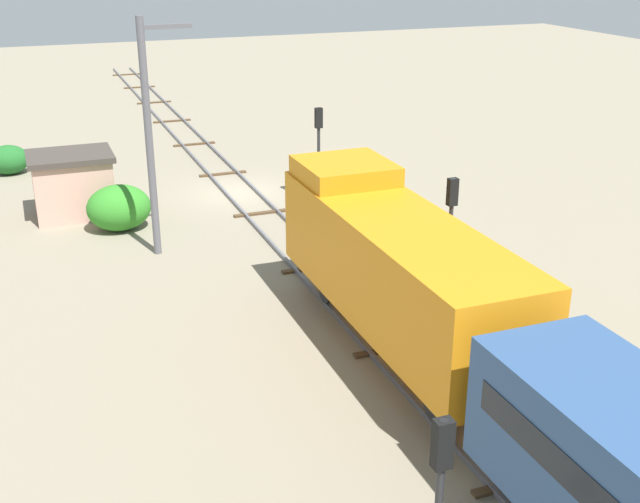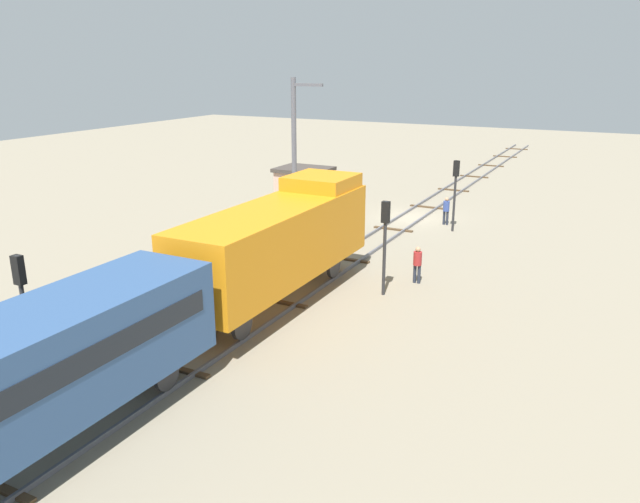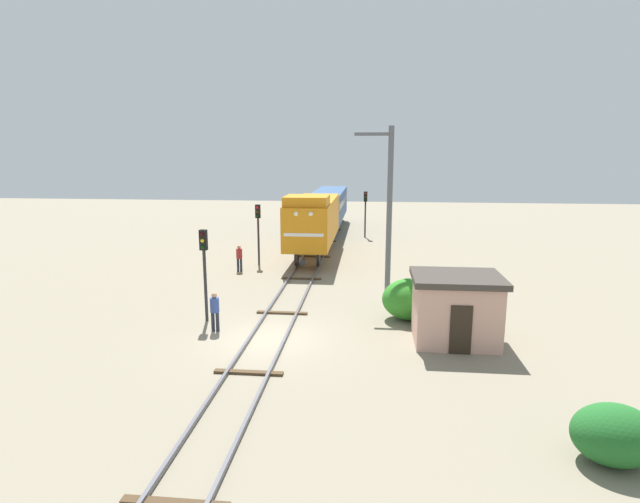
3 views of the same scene
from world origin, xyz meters
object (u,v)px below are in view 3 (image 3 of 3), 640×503
object	(u,v)px
relay_hut	(456,308)
locomotive	(313,219)
passenger_car_leading	(329,204)
worker_near_track	(215,309)
catenary_mast	(388,210)
traffic_signal_mid	(258,223)
worker_by_signal	(239,256)
traffic_signal_far	(365,206)
traffic_signal_near	(204,258)

from	to	relation	value
relay_hut	locomotive	bearing A→B (deg)	115.36
locomotive	passenger_car_leading	size ratio (longest dim) A/B	0.83
worker_near_track	catenary_mast	bearing A→B (deg)	-145.04
locomotive	worker_near_track	distance (m)	15.96
locomotive	traffic_signal_mid	distance (m)	4.43
locomotive	catenary_mast	distance (m)	11.39
worker_near_track	worker_by_signal	bearing A→B (deg)	-82.79
worker_near_track	passenger_car_leading	bearing A→B (deg)	-96.99
passenger_car_leading	relay_hut	xyz separation A→B (m)	(7.50, -29.16, -1.13)
traffic_signal_far	relay_hut	world-z (taller)	traffic_signal_far
passenger_car_leading	worker_by_signal	size ratio (longest dim) A/B	8.24
locomotive	traffic_signal_mid	world-z (taller)	locomotive
worker_by_signal	relay_hut	world-z (taller)	relay_hut
traffic_signal_far	worker_near_track	size ratio (longest dim) A/B	2.41
passenger_car_leading	traffic_signal_mid	bearing A→B (deg)	-101.87
passenger_car_leading	traffic_signal_near	size ratio (longest dim) A/B	3.37
catenary_mast	worker_near_track	bearing A→B (deg)	-142.78
traffic_signal_mid	traffic_signal_far	size ratio (longest dim) A/B	1.00
locomotive	traffic_signal_far	distance (m)	9.81
passenger_car_leading	worker_by_signal	xyz separation A→B (m)	(-4.20, -18.23, -1.53)
traffic_signal_far	relay_hut	bearing A→B (deg)	-81.12
worker_near_track	traffic_signal_near	bearing A→B (deg)	-60.06
traffic_signal_far	traffic_signal_near	bearing A→B (deg)	-106.12
passenger_car_leading	catenary_mast	distance (m)	24.04
traffic_signal_mid	catenary_mast	bearing A→B (deg)	-41.01
traffic_signal_mid	worker_by_signal	size ratio (longest dim) A/B	2.40
relay_hut	traffic_signal_mid	bearing A→B (deg)	130.02
locomotive	worker_by_signal	world-z (taller)	locomotive
traffic_signal_far	worker_by_signal	bearing A→B (deg)	-119.10
relay_hut	traffic_signal_near	bearing A→B (deg)	172.44
worker_near_track	catenary_mast	xyz separation A→B (m)	(7.34, 5.58, 3.63)
traffic_signal_far	locomotive	bearing A→B (deg)	-111.53
passenger_car_leading	catenary_mast	world-z (taller)	catenary_mast
traffic_signal_mid	traffic_signal_far	distance (m)	13.86
traffic_signal_near	traffic_signal_far	bearing A→B (deg)	73.88
locomotive	relay_hut	size ratio (longest dim) A/B	3.31
locomotive	traffic_signal_near	bearing A→B (deg)	-102.52
locomotive	catenary_mast	xyz separation A→B (m)	(4.94, -10.10, 1.85)
worker_near_track	catenary_mast	world-z (taller)	catenary_mast
catenary_mast	traffic_signal_mid	bearing A→B (deg)	138.99
traffic_signal_mid	relay_hut	size ratio (longest dim) A/B	1.17
traffic_signal_near	traffic_signal_far	world-z (taller)	traffic_signal_near
catenary_mast	traffic_signal_near	bearing A→B (deg)	-152.12
relay_hut	worker_by_signal	bearing A→B (deg)	136.94
traffic_signal_near	worker_near_track	size ratio (longest dim) A/B	2.44
worker_by_signal	traffic_signal_mid	bearing A→B (deg)	123.68
traffic_signal_far	catenary_mast	bearing A→B (deg)	-86.00
catenary_mast	relay_hut	distance (m)	7.06
traffic_signal_near	traffic_signal_mid	size ratio (longest dim) A/B	1.02
locomotive	worker_near_track	bearing A→B (deg)	-98.70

